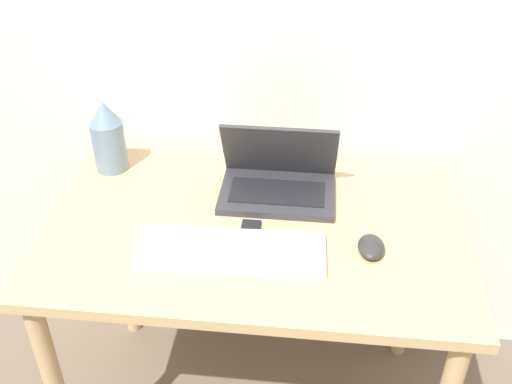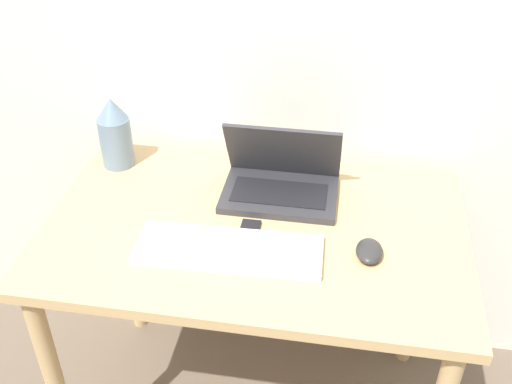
% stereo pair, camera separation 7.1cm
% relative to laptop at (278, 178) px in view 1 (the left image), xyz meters
% --- Properties ---
extents(desk, '(1.11, 0.70, 0.78)m').
position_rel_laptop_xyz_m(desk, '(-0.05, -0.16, -0.16)').
color(desk, tan).
rests_on(desk, ground_plane).
extents(laptop, '(0.32, 0.22, 0.22)m').
position_rel_laptop_xyz_m(laptop, '(0.00, 0.00, 0.00)').
color(laptop, '#333338').
rests_on(laptop, desk).
extents(keyboard, '(0.47, 0.17, 0.02)m').
position_rel_laptop_xyz_m(keyboard, '(-0.09, -0.28, -0.04)').
color(keyboard, white).
rests_on(keyboard, desk).
extents(mouse, '(0.07, 0.10, 0.03)m').
position_rel_laptop_xyz_m(mouse, '(0.25, -0.24, -0.03)').
color(mouse, '#2D2D2D').
rests_on(mouse, desk).
extents(vase, '(0.10, 0.10, 0.22)m').
position_rel_laptop_xyz_m(vase, '(-0.51, 0.07, 0.06)').
color(vase, slate).
rests_on(vase, desk).
extents(mp3_player, '(0.05, 0.05, 0.01)m').
position_rel_laptop_xyz_m(mp3_player, '(-0.06, -0.17, -0.04)').
color(mp3_player, black).
rests_on(mp3_player, desk).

